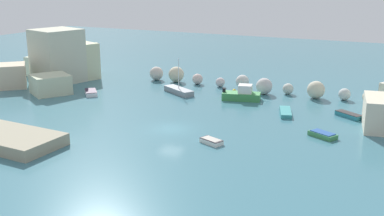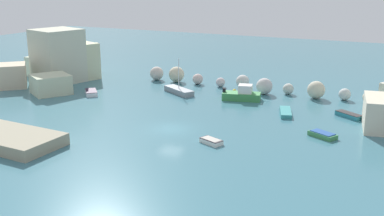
{
  "view_description": "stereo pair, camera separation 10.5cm",
  "coord_description": "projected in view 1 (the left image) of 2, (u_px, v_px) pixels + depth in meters",
  "views": [
    {
      "loc": [
        22.81,
        -42.16,
        15.53
      ],
      "look_at": [
        0.0,
        5.09,
        1.0
      ],
      "focal_mm": 44.83,
      "sensor_mm": 36.0,
      "label": 1
    },
    {
      "loc": [
        22.91,
        -42.11,
        15.53
      ],
      "look_at": [
        0.0,
        5.09,
        1.0
      ],
      "focal_mm": 44.83,
      "sensor_mm": 36.0,
      "label": 2
    }
  ],
  "objects": [
    {
      "name": "moored_boat_2",
      "position": [
        286.0,
        112.0,
        55.53
      ],
      "size": [
        2.44,
        4.28,
        0.48
      ],
      "rotation": [
        0.0,
        0.0,
        5.03
      ],
      "color": "teal",
      "rests_on": "cove_water"
    },
    {
      "name": "moored_boat_5",
      "position": [
        323.0,
        135.0,
        47.64
      ],
      "size": [
        3.06,
        2.45,
        0.53
      ],
      "rotation": [
        0.0,
        0.0,
        2.66
      ],
      "color": "#3F8950",
      "rests_on": "cove_water"
    },
    {
      "name": "moored_boat_3",
      "position": [
        242.0,
        95.0,
        61.8
      ],
      "size": [
        5.19,
        3.15,
        2.02
      ],
      "rotation": [
        0.0,
        0.0,
        0.23
      ],
      "color": "#398847",
      "rests_on": "cove_water"
    },
    {
      "name": "cliff_headland_left",
      "position": [
        61.0,
        62.0,
        73.3
      ],
      "size": [
        15.15,
        17.75,
        7.92
      ],
      "color": "beige",
      "rests_on": "ground"
    },
    {
      "name": "moored_boat_0",
      "position": [
        179.0,
        91.0,
        65.34
      ],
      "size": [
        5.36,
        4.02,
        4.8
      ],
      "rotation": [
        0.0,
        0.0,
        2.61
      ],
      "color": "gray",
      "rests_on": "cove_water"
    },
    {
      "name": "moored_boat_1",
      "position": [
        211.0,
        141.0,
        45.82
      ],
      "size": [
        2.49,
        1.87,
        0.47
      ],
      "rotation": [
        0.0,
        0.0,
        5.9
      ],
      "color": "white",
      "rests_on": "cove_water"
    },
    {
      "name": "rock_breakwater",
      "position": [
        243.0,
        83.0,
        67.23
      ],
      "size": [
        32.87,
        4.23,
        2.33
      ],
      "color": "beige",
      "rests_on": "ground"
    },
    {
      "name": "moored_boat_4",
      "position": [
        91.0,
        93.0,
        64.65
      ],
      "size": [
        3.14,
        3.26,
        0.59
      ],
      "rotation": [
        0.0,
        0.0,
        5.45
      ],
      "color": "white",
      "rests_on": "cove_water"
    },
    {
      "name": "channel_buoy",
      "position": [
        234.0,
        91.0,
        65.82
      ],
      "size": [
        0.51,
        0.51,
        0.51
      ],
      "primitive_type": "sphere",
      "color": "gold",
      "rests_on": "cove_water"
    },
    {
      "name": "stone_dock",
      "position": [
        10.0,
        139.0,
        45.43
      ],
      "size": [
        10.13,
        5.98,
        1.13
      ],
      "primitive_type": "cube",
      "rotation": [
        0.0,
        0.0,
        -0.05
      ],
      "color": "gray",
      "rests_on": "ground"
    },
    {
      "name": "moored_boat_6",
      "position": [
        349.0,
        115.0,
        54.3
      ],
      "size": [
        3.29,
        2.71,
        0.53
      ],
      "rotation": [
        0.0,
        0.0,
        5.7
      ],
      "color": "teal",
      "rests_on": "cove_water"
    },
    {
      "name": "cove_water",
      "position": [
        171.0,
        129.0,
        50.29
      ],
      "size": [
        160.0,
        160.0,
        0.0
      ],
      "primitive_type": "plane",
      "color": "#3C707F",
      "rests_on": "ground"
    }
  ]
}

